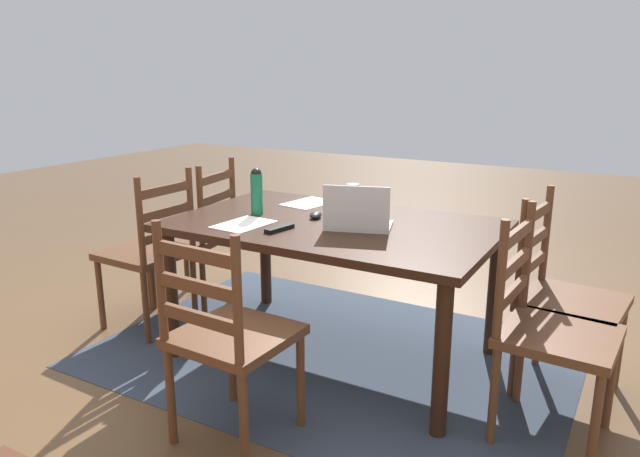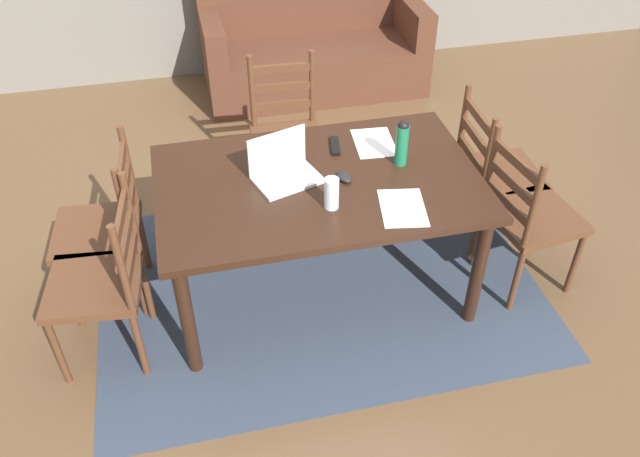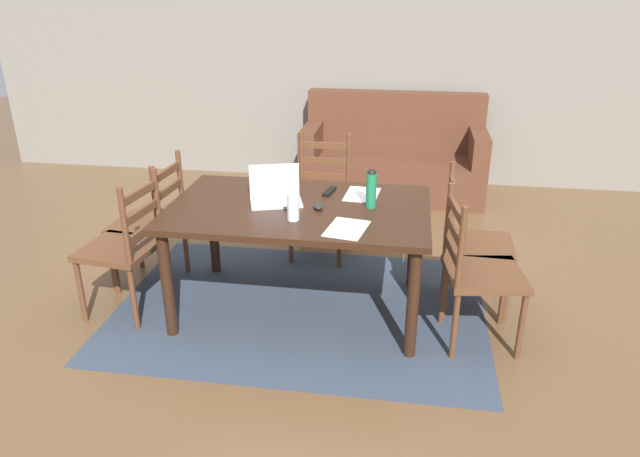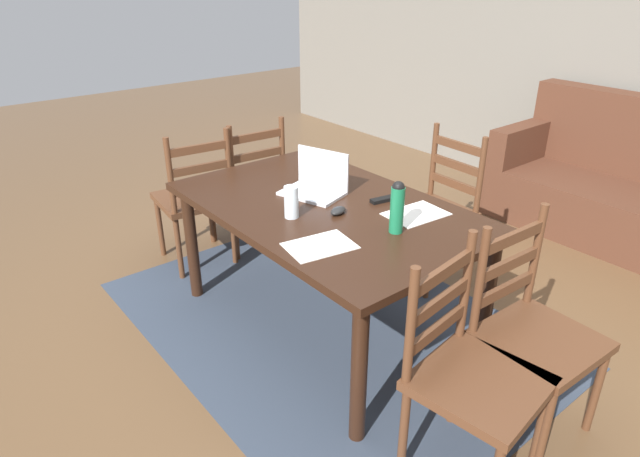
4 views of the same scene
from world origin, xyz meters
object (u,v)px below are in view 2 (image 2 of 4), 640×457
Objects in this scene: dining_table at (318,193)px; chair_right_far at (495,173)px; chair_right_near at (528,217)px; computer_mouse at (344,177)px; water_bottle at (402,142)px; chair_left_near at (102,283)px; laptop at (283,167)px; tv_remote at (335,146)px; drinking_glass at (332,193)px; couch at (312,45)px; chair_far_head at (287,136)px; chair_left_far at (104,229)px.

dining_table is 1.72× the size of chair_right_far.
computer_mouse is (-0.98, 0.18, 0.29)m from chair_right_near.
water_bottle reaches higher than computer_mouse.
chair_left_near is 2.56× the size of laptop.
tv_remote is (0.03, 0.30, -0.01)m from computer_mouse.
chair_right_far is at bearing 10.64° from dining_table.
drinking_glass is at bearing -178.95° from chair_right_near.
water_bottle is at bearing 5.93° from dining_table.
couch is at bearing 58.62° from chair_left_near.
chair_far_head is at bearing 90.38° from drinking_glass.
laptop reaches higher than computer_mouse.
dining_table is at bearing -174.07° from water_bottle.
chair_left_near is at bearing 172.94° from computer_mouse.
dining_table is at bearing 151.02° from computer_mouse.
chair_far_head and chair_left_near have the same top height.
chair_left_near is at bearing -121.38° from couch.
chair_left_far is 0.53× the size of couch.
computer_mouse is (0.12, -0.92, 0.29)m from chair_far_head.
couch is 2.75m from drinking_glass.
chair_far_head is (0.00, 0.89, -0.19)m from dining_table.
laptop is (-1.27, 0.28, 0.33)m from chair_right_near.
chair_left_near is 3.80× the size of water_bottle.
dining_table is 1.14m from chair_right_far.
dining_table is 4.39× the size of laptop.
chair_far_head is 3.80× the size of water_bottle.
chair_left_near is at bearing 179.98° from chair_right_near.
chair_right_near is at bearing 1.05° from drinking_glass.
computer_mouse is at bearing 59.99° from drinking_glass.
chair_right_near and chair_far_head have the same top height.
chair_right_far is 0.42m from chair_right_near.
chair_right_far is (1.10, 0.21, -0.19)m from dining_table.
chair_right_far is 0.99m from tv_remote.
chair_left_far is at bearing -179.89° from chair_right_far.
couch is (0.51, 2.43, -0.30)m from dining_table.
chair_right_near is 1.00× the size of chair_far_head.
laptop reaches higher than chair_left_far.
chair_left_far and chair_right_far have the same top height.
laptop is 3.72× the size of computer_mouse.
drinking_glass is (0.01, -0.23, 0.16)m from dining_table.
dining_table is 1.72× the size of chair_left_near.
couch is at bearing 74.08° from laptop.
chair_far_head is 0.53× the size of couch.
chair_left_far is at bearing 169.37° from chair_right_near.
water_bottle reaches higher than dining_table.
couch reaches higher than chair_left_far.
couch reaches higher than laptop.
couch reaches higher than computer_mouse.
tv_remote is (-0.95, 0.06, 0.28)m from chair_right_far.
computer_mouse is at bearing -166.57° from water_bottle.
couch reaches higher than chair_right_near.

